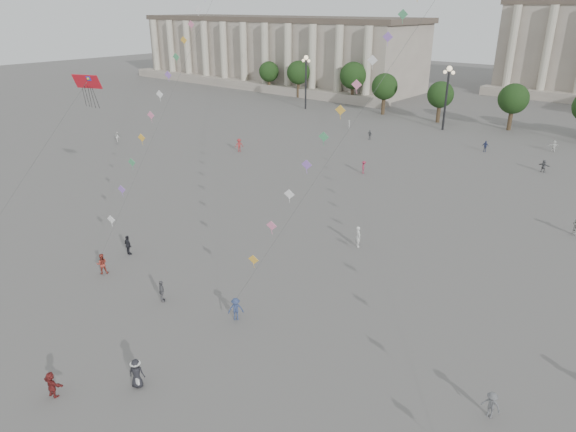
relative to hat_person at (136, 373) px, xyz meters
The scene contains 23 objects.
ground 2.31m from the hat_person, 68.39° to the left, with size 360.00×360.00×0.00m, color #524F4E.
hall_west 121.47m from the hat_person, 127.75° to the left, with size 84.00×26.22×17.20m.
tree_row 80.10m from the hat_person, 89.44° to the left, with size 137.12×5.12×8.00m.
lamp_post_far_west 84.71m from the hat_person, 121.57° to the left, with size 2.00×0.90×10.65m.
lamp_post_mid_west 73.64m from the hat_person, 101.18° to the left, with size 2.00×0.90×10.65m.
person_crowd_0 62.44m from the hat_person, 93.11° to the left, with size 0.94×0.39×1.61m, color navy.
person_crowd_1 58.89m from the hat_person, 147.88° to the left, with size 0.75×0.59×1.55m, color silver.
person_crowd_2 50.18m from the hat_person, 128.29° to the left, with size 1.23×0.71×1.91m, color maroon.
person_crowd_4 68.83m from the hat_person, 86.38° to the left, with size 1.55×0.49×1.67m, color white.
person_crowd_6 19.08m from the hat_person, 32.84° to the left, with size 1.00×0.57×1.54m, color #57585B.
person_crowd_7 40.84m from the hat_person, 70.08° to the left, with size 1.57×0.50×1.70m, color #BABBB6.
person_crowd_10 67.70m from the hat_person, 113.45° to the left, with size 0.56×0.37×1.54m, color #B7B8B3.
person_crowd_12 57.55m from the hat_person, 83.98° to the left, with size 1.49×0.48×1.61m, color slate.
person_crowd_13 23.31m from the hat_person, 90.82° to the left, with size 0.70×0.46×1.92m, color silver.
person_crowd_16 61.43m from the hat_person, 109.29° to the left, with size 0.89×0.37×1.53m, color slate.
person_crowd_17 43.53m from the hat_person, 105.23° to the left, with size 1.05×0.60×1.63m, color #A02B46.
tourist_2 4.50m from the hat_person, 130.38° to the right, with size 1.44×0.46×1.55m, color maroon.
tourist_3 9.01m from the hat_person, 133.95° to the left, with size 0.97×0.40×1.65m, color #5F5E63.
tourist_4 17.33m from the hat_person, 147.40° to the left, with size 1.03×0.43×1.76m, color #222227.
kite_flyer_0 14.61m from the hat_person, 155.57° to the left, with size 0.83×0.65×1.71m, color #993529.
kite_flyer_1 8.26m from the hat_person, 93.33° to the left, with size 1.06×0.61×1.65m, color navy.
hat_person is the anchor object (origin of this frame).
dragon_kite 20.93m from the hat_person, 152.40° to the left, with size 2.24×7.75×19.46m.
Camera 1 is at (20.46, -14.29, 19.87)m, focal length 32.00 mm.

